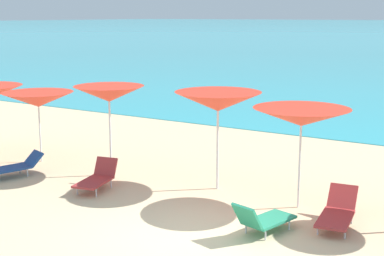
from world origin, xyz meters
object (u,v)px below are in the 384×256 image
at_px(umbrella_1, 38,100).
at_px(umbrella_2, 109,94).
at_px(umbrella_3, 218,102).
at_px(lounge_chair_6, 262,219).
at_px(lounge_chair_1, 338,212).
at_px(lounge_chair_3, 97,178).
at_px(lounge_chair_0, 14,166).
at_px(umbrella_4, 301,117).

height_order(umbrella_1, umbrella_2, umbrella_2).
bearing_deg(umbrella_3, lounge_chair_6, -43.75).
height_order(lounge_chair_1, lounge_chair_6, lounge_chair_6).
relative_size(umbrella_2, lounge_chair_3, 1.71).
relative_size(umbrella_1, lounge_chair_1, 1.21).
height_order(lounge_chair_3, lounge_chair_6, lounge_chair_6).
bearing_deg(lounge_chair_0, umbrella_1, 128.74).
bearing_deg(lounge_chair_0, umbrella_2, 53.48).
xyz_separation_m(umbrella_2, lounge_chair_6, (5.09, -1.60, -1.86)).
relative_size(umbrella_3, lounge_chair_3, 1.71).
relative_size(umbrella_1, lounge_chair_6, 1.39).
xyz_separation_m(umbrella_3, lounge_chair_6, (2.14, -2.05, -1.84)).
xyz_separation_m(umbrella_1, umbrella_2, (2.61, -0.01, 0.35)).
height_order(umbrella_1, umbrella_4, umbrella_4).
xyz_separation_m(lounge_chair_0, lounge_chair_1, (8.25, 1.05, 0.01)).
bearing_deg(umbrella_2, umbrella_3, 8.62).
bearing_deg(lounge_chair_6, umbrella_3, -29.24).
height_order(umbrella_1, lounge_chair_6, umbrella_1).
xyz_separation_m(lounge_chair_1, lounge_chair_6, (-1.10, -1.19, 0.01)).
xyz_separation_m(umbrella_1, lounge_chair_0, (0.54, -1.46, -1.53)).
xyz_separation_m(umbrella_2, lounge_chair_1, (6.19, -0.41, -1.87)).
xyz_separation_m(umbrella_3, lounge_chair_1, (3.23, -0.85, -1.85)).
height_order(umbrella_2, umbrella_3, umbrella_3).
xyz_separation_m(lounge_chair_0, lounge_chair_6, (7.16, -0.14, 0.03)).
bearing_deg(umbrella_4, umbrella_1, -178.53).
bearing_deg(lounge_chair_1, lounge_chair_3, 179.84).
bearing_deg(umbrella_4, umbrella_2, -177.68).
xyz_separation_m(umbrella_2, umbrella_4, (5.12, 0.21, -0.14)).
xyz_separation_m(umbrella_4, lounge_chair_6, (-0.03, -1.80, -1.71)).
xyz_separation_m(umbrella_2, lounge_chair_0, (-2.07, -1.45, -1.88)).
bearing_deg(lounge_chair_0, lounge_chair_3, 25.18).
height_order(umbrella_3, umbrella_4, umbrella_3).
bearing_deg(umbrella_1, lounge_chair_0, -69.63).
distance_m(lounge_chair_0, lounge_chair_6, 7.16).
distance_m(umbrella_3, lounge_chair_3, 3.44).
height_order(umbrella_4, lounge_chair_1, umbrella_4).
height_order(umbrella_4, lounge_chair_0, umbrella_4).
height_order(umbrella_2, lounge_chair_1, umbrella_2).
height_order(umbrella_2, umbrella_4, umbrella_2).
distance_m(umbrella_2, lounge_chair_1, 6.48).
distance_m(umbrella_3, lounge_chair_1, 3.82).
bearing_deg(umbrella_1, umbrella_2, -0.19).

